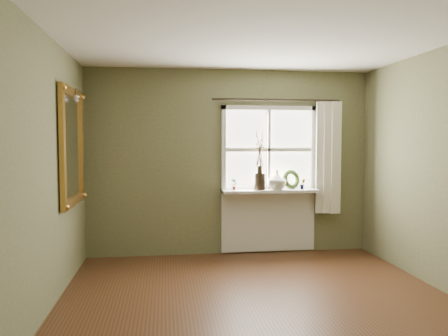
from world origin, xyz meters
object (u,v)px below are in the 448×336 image
cream_vase (277,180)px  dark_jug (260,181)px  gilt_mirror (72,147)px  wreath (291,181)px

cream_vase → dark_jug: bearing=180.0°
cream_vase → gilt_mirror: (-2.61, -0.79, 0.48)m
cream_vase → gilt_mirror: 2.77m
gilt_mirror → wreath: bearing=16.4°
gilt_mirror → dark_jug: bearing=18.6°
wreath → cream_vase: bearing=169.6°
cream_vase → wreath: size_ratio=0.97×
dark_jug → wreath: (0.47, 0.04, -0.01)m
wreath → gilt_mirror: 2.99m
dark_jug → gilt_mirror: size_ratio=0.18×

